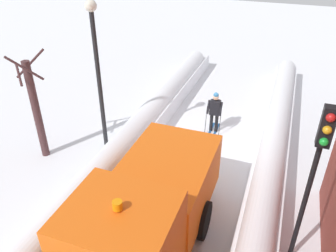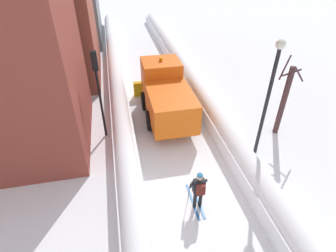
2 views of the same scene
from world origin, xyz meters
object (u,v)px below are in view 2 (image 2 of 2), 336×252
(traffic_light_pole, at_px, (97,80))
(bare_tree_near, at_px, (284,100))
(skier, at_px, (199,189))
(plow_truck, at_px, (166,94))
(street_lamp, at_px, (270,89))

(traffic_light_pole, bearing_deg, bare_tree_near, -10.77)
(skier, bearing_deg, plow_truck, 88.96)
(plow_truck, relative_size, traffic_light_pole, 1.31)
(skier, relative_size, street_lamp, 0.32)
(traffic_light_pole, relative_size, bare_tree_near, 1.11)
(skier, xyz_separation_m, traffic_light_pole, (-3.41, 5.62, 2.19))
(plow_truck, distance_m, street_lamp, 5.88)
(traffic_light_pole, bearing_deg, plow_truck, 17.25)
(bare_tree_near, bearing_deg, street_lamp, -144.48)
(skier, distance_m, street_lamp, 5.19)
(traffic_light_pole, xyz_separation_m, street_lamp, (7.17, -3.06, 0.30))
(skier, xyz_separation_m, street_lamp, (3.76, 2.56, 2.50))
(traffic_light_pole, bearing_deg, skier, -58.76)
(street_lamp, height_order, bare_tree_near, street_lamp)
(skier, height_order, bare_tree_near, bare_tree_near)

